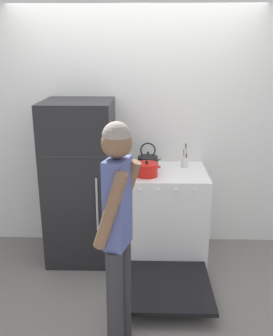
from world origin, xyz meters
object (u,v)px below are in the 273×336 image
dutch_oven_pot (147,169)px  refrigerator (81,182)px  utensil_jar (185,161)px  tea_kettle (148,160)px  stove_range (164,216)px  person (118,227)px

dutch_oven_pot → refrigerator: bearing=167.2°
refrigerator → dutch_oven_pot: refrigerator is taller
dutch_oven_pot → utensil_jar: size_ratio=1.07×
utensil_jar → dutch_oven_pot: bearing=-144.0°
dutch_oven_pot → tea_kettle: (0.01, 0.28, 0.01)m
utensil_jar → stove_range: bearing=-138.3°
dutch_oven_pot → utensil_jar: (0.39, 0.28, 0.00)m
tea_kettle → dutch_oven_pot: bearing=-92.9°
person → tea_kettle: bearing=8.2°
utensil_jar → person: 1.52m
refrigerator → stove_range: 0.91m
stove_range → utensil_jar: (0.21, 0.18, 0.53)m
refrigerator → stove_range: size_ratio=1.12×
refrigerator → dutch_oven_pot: bearing=-12.8°
person → refrigerator: bearing=36.9°
refrigerator → person: size_ratio=0.98×
stove_range → utensil_jar: 0.60m
dutch_oven_pot → stove_range: bearing=28.5°
dutch_oven_pot → person: (-0.19, -1.12, -0.05)m
stove_range → dutch_oven_pot: bearing=-151.5°
stove_range → tea_kettle: size_ratio=5.64×
stove_range → person: size_ratio=0.87×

